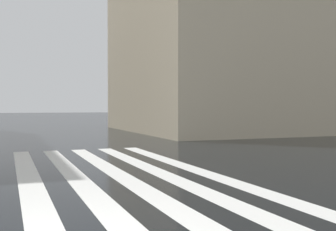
# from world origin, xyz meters

# --- Properties ---
(zebra_crossing) EXTENTS (13.00, 5.50, 0.01)m
(zebra_crossing) POSITION_xyz_m (4.00, -1.24, 0.00)
(zebra_crossing) COLOR silver
(zebra_crossing) RESTS_ON ground_plane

